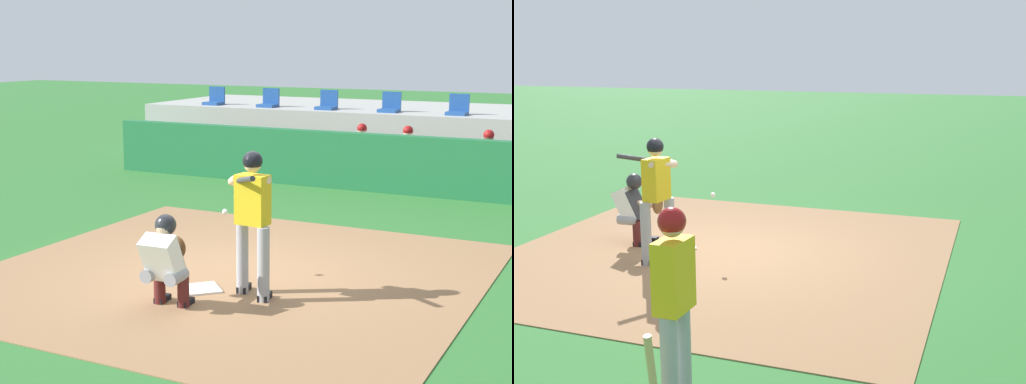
% 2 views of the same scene
% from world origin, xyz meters
% --- Properties ---
extents(ground_plane, '(80.00, 80.00, 0.00)m').
position_xyz_m(ground_plane, '(0.00, 0.00, 0.00)').
color(ground_plane, '#2D6B2D').
extents(dirt_infield, '(6.40, 6.40, 0.01)m').
position_xyz_m(dirt_infield, '(0.00, 0.00, 0.01)').
color(dirt_infield, '#936B47').
rests_on(dirt_infield, ground).
extents(home_plate, '(0.62, 0.62, 0.02)m').
position_xyz_m(home_plate, '(0.00, -0.80, 0.02)').
color(home_plate, white).
rests_on(home_plate, dirt_infield).
extents(batter_at_plate, '(0.67, 0.78, 1.80)m').
position_xyz_m(batter_at_plate, '(0.69, -0.75, 1.04)').
color(batter_at_plate, '#99999E').
rests_on(batter_at_plate, ground).
extents(catcher_crouched, '(0.50, 1.72, 1.13)m').
position_xyz_m(catcher_crouched, '(-0.02, -1.54, 0.61)').
color(catcher_crouched, gray).
rests_on(catcher_crouched, ground).
extents(dugout_wall, '(13.00, 0.30, 1.20)m').
position_xyz_m(dugout_wall, '(0.00, 6.50, 0.60)').
color(dugout_wall, '#1E6638').
rests_on(dugout_wall, ground).
extents(dugout_bench, '(11.80, 0.44, 0.45)m').
position_xyz_m(dugout_bench, '(0.00, 7.50, 0.23)').
color(dugout_bench, olive).
rests_on(dugout_bench, ground).
extents(dugout_player_0, '(0.49, 0.70, 1.30)m').
position_xyz_m(dugout_player_0, '(-0.84, 7.34, 0.67)').
color(dugout_player_0, '#939399').
rests_on(dugout_player_0, ground).
extents(dugout_player_1, '(0.49, 0.70, 1.30)m').
position_xyz_m(dugout_player_1, '(0.20, 7.34, 0.67)').
color(dugout_player_1, '#939399').
rests_on(dugout_player_1, ground).
extents(dugout_player_2, '(0.49, 0.70, 1.30)m').
position_xyz_m(dugout_player_2, '(1.89, 7.34, 0.67)').
color(dugout_player_2, '#939399').
rests_on(dugout_player_2, ground).
extents(stands_platform, '(15.00, 4.40, 1.40)m').
position_xyz_m(stands_platform, '(0.00, 10.90, 0.70)').
color(stands_platform, '#9E9E99').
rests_on(stands_platform, ground).
extents(stadium_seat_0, '(0.46, 0.46, 0.48)m').
position_xyz_m(stadium_seat_0, '(-5.69, 9.38, 1.53)').
color(stadium_seat_0, '#1E478C').
rests_on(stadium_seat_0, stands_platform).
extents(stadium_seat_1, '(0.46, 0.46, 0.48)m').
position_xyz_m(stadium_seat_1, '(-4.06, 9.38, 1.53)').
color(stadium_seat_1, '#1E478C').
rests_on(stadium_seat_1, stands_platform).
extents(stadium_seat_2, '(0.46, 0.46, 0.48)m').
position_xyz_m(stadium_seat_2, '(-2.44, 9.38, 1.53)').
color(stadium_seat_2, '#1E478C').
rests_on(stadium_seat_2, stands_platform).
extents(stadium_seat_3, '(0.46, 0.46, 0.48)m').
position_xyz_m(stadium_seat_3, '(-0.81, 9.38, 1.53)').
color(stadium_seat_3, '#1E478C').
rests_on(stadium_seat_3, stands_platform).
extents(stadium_seat_4, '(0.46, 0.46, 0.48)m').
position_xyz_m(stadium_seat_4, '(0.81, 9.38, 1.53)').
color(stadium_seat_4, '#1E478C').
rests_on(stadium_seat_4, stands_platform).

